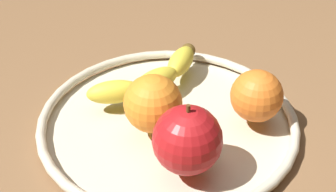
{
  "coord_description": "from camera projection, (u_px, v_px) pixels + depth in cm",
  "views": [
    {
      "loc": [
        -27.31,
        -39.4,
        39.65
      ],
      "look_at": [
        0.0,
        0.0,
        4.8
      ],
      "focal_mm": 51.92,
      "sensor_mm": 36.0,
      "label": 1
    }
  ],
  "objects": [
    {
      "name": "banana",
      "position": [
        153.0,
        76.0,
        0.65
      ],
      "size": [
        19.39,
        7.16,
        3.03
      ],
      "rotation": [
        0.0,
        0.0,
        0.1
      ],
      "color": "yellow",
      "rests_on": "fruit_bowl"
    },
    {
      "name": "ground_plane",
      "position": [
        168.0,
        138.0,
        0.63
      ],
      "size": [
        164.37,
        164.37,
        4.0
      ],
      "primitive_type": "cube",
      "color": "brown"
    },
    {
      "name": "orange_back_right",
      "position": [
        257.0,
        96.0,
        0.59
      ],
      "size": [
        6.47,
        6.47,
        6.47
      ],
      "primitive_type": "sphere",
      "color": "orange",
      "rests_on": "fruit_bowl"
    },
    {
      "name": "fruit_bowl",
      "position": [
        168.0,
        121.0,
        0.62
      ],
      "size": [
        32.83,
        32.83,
        1.8
      ],
      "color": "beige",
      "rests_on": "ground_plane"
    },
    {
      "name": "apple",
      "position": [
        187.0,
        140.0,
        0.51
      ],
      "size": [
        7.63,
        7.63,
        8.43
      ],
      "color": "red",
      "rests_on": "fruit_bowl"
    },
    {
      "name": "orange_back_left",
      "position": [
        153.0,
        104.0,
        0.57
      ],
      "size": [
        7.04,
        7.04,
        7.04
      ],
      "primitive_type": "sphere",
      "color": "orange",
      "rests_on": "fruit_bowl"
    }
  ]
}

